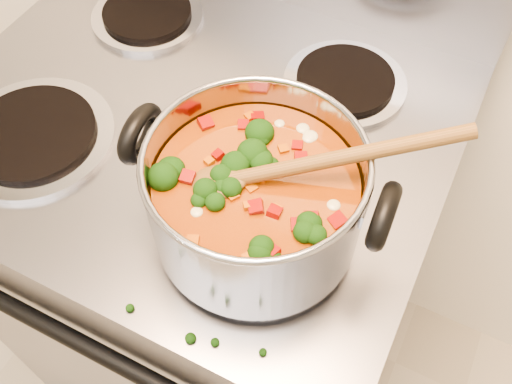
# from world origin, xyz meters

# --- Properties ---
(electric_range) EXTENTS (0.73, 0.66, 1.08)m
(electric_range) POSITION_xyz_m (-0.07, 1.16, 0.47)
(electric_range) COLOR gray
(electric_range) RESTS_ON ground
(stockpot) EXTENTS (0.30, 0.24, 0.15)m
(stockpot) POSITION_xyz_m (0.10, 1.02, 1.00)
(stockpot) COLOR gray
(stockpot) RESTS_ON electric_range
(wooden_spoon) EXTENTS (0.28, 0.18, 0.10)m
(wooden_spoon) POSITION_xyz_m (0.12, 1.03, 1.05)
(wooden_spoon) COLOR brown
(wooden_spoon) RESTS_ON stockpot
(cooktop_crumbs) EXTENTS (0.30, 0.32, 0.01)m
(cooktop_crumbs) POSITION_xyz_m (0.02, 1.07, 0.92)
(cooktop_crumbs) COLOR black
(cooktop_crumbs) RESTS_ON electric_range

